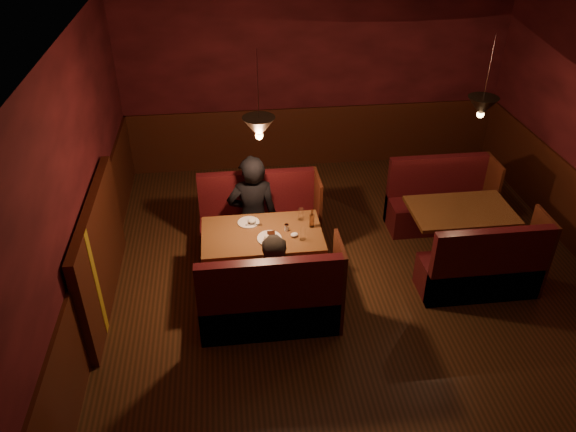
{
  "coord_description": "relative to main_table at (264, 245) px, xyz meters",
  "views": [
    {
      "loc": [
        -1.44,
        -4.86,
        4.39
      ],
      "look_at": [
        -0.8,
        0.43,
        0.95
      ],
      "focal_mm": 35.0,
      "sensor_mm": 36.0,
      "label": 1
    }
  ],
  "objects": [
    {
      "name": "diner_b",
      "position": [
        0.1,
        -0.6,
        0.14
      ],
      "size": [
        0.83,
        0.74,
        1.42
      ],
      "primitive_type": "imported",
      "rotation": [
        0.0,
        0.0,
        0.34
      ],
      "color": "#332E28",
      "rests_on": "ground"
    },
    {
      "name": "second_bench_far",
      "position": [
        2.51,
        1.02,
        -0.25
      ],
      "size": [
        1.39,
        0.52,
        0.99
      ],
      "color": "#3B0910",
      "rests_on": "ground"
    },
    {
      "name": "second_bench_near",
      "position": [
        2.51,
        -0.49,
        -0.25
      ],
      "size": [
        1.39,
        0.52,
        0.99
      ],
      "color": "#3B0910",
      "rests_on": "ground"
    },
    {
      "name": "main_bench_near",
      "position": [
        0.02,
        -0.79,
        -0.24
      ],
      "size": [
        1.52,
        0.54,
        1.04
      ],
      "color": "#3B0910",
      "rests_on": "ground"
    },
    {
      "name": "second_table",
      "position": [
        2.48,
        0.27,
        -0.05
      ],
      "size": [
        1.26,
        0.8,
        0.71
      ],
      "color": "#572B10",
      "rests_on": "ground"
    },
    {
      "name": "main_bench_far",
      "position": [
        0.02,
        0.78,
        -0.24
      ],
      "size": [
        1.52,
        0.54,
        1.04
      ],
      "color": "#3B0910",
      "rests_on": "ground"
    },
    {
      "name": "diner_a",
      "position": [
        -0.08,
        0.67,
        0.3
      ],
      "size": [
        0.65,
        0.44,
        1.74
      ],
      "primitive_type": "imported",
      "rotation": [
        0.0,
        0.0,
        3.17
      ],
      "color": "black",
      "rests_on": "ground"
    },
    {
      "name": "room",
      "position": [
        0.81,
        -0.39,
        0.48
      ],
      "size": [
        6.02,
        7.02,
        2.92
      ],
      "color": "#362412",
      "rests_on": "ground"
    },
    {
      "name": "main_table",
      "position": [
        0.0,
        0.0,
        0.0
      ],
      "size": [
        1.38,
        0.84,
        0.97
      ],
      "color": "#572B10",
      "rests_on": "ground"
    }
  ]
}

